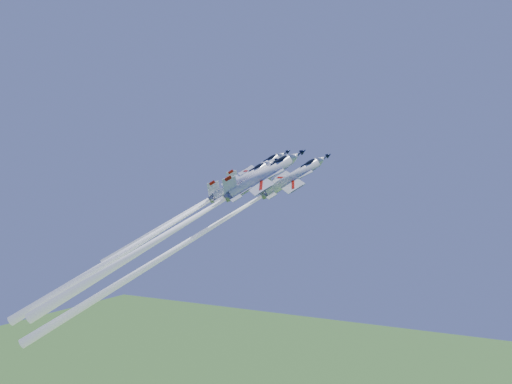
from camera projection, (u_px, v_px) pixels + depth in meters
The scene contains 4 objects.
jet_lead at pixel (191, 240), 111.72m from camera, with size 35.92×39.54×45.84m.
jet_left at pixel (204, 202), 117.73m from camera, with size 24.65×25.86×29.26m.
jet_right at pixel (180, 226), 106.01m from camera, with size 31.82×33.93×38.71m.
jet_slot at pixel (157, 232), 108.18m from camera, with size 30.72×33.25×38.23m.
Camera 1 is at (53.92, -99.66, 101.90)m, focal length 40.00 mm.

